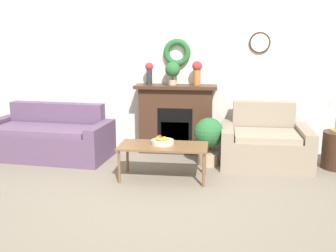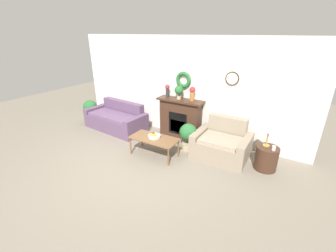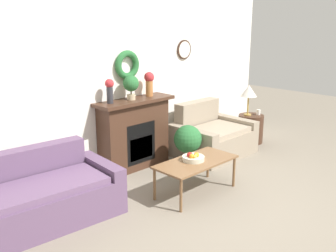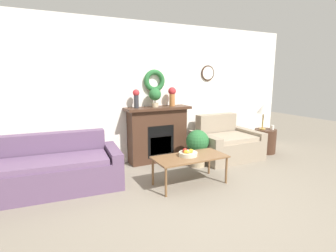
{
  "view_description": "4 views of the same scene",
  "coord_description": "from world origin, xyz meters",
  "px_view_note": "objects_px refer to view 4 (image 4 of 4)",
  "views": [
    {
      "loc": [
        0.76,
        -4.01,
        1.78
      ],
      "look_at": [
        0.11,
        1.07,
        0.66
      ],
      "focal_mm": 42.0,
      "sensor_mm": 36.0,
      "label": 1
    },
    {
      "loc": [
        2.8,
        -3.08,
        2.78
      ],
      "look_at": [
        0.27,
        1.17,
        0.69
      ],
      "focal_mm": 24.0,
      "sensor_mm": 36.0,
      "label": 2
    },
    {
      "loc": [
        -3.6,
        -2.34,
        2.28
      ],
      "look_at": [
        0.09,
        1.38,
        0.82
      ],
      "focal_mm": 42.0,
      "sensor_mm": 36.0,
      "label": 3
    },
    {
      "loc": [
        -1.98,
        -2.5,
        1.69
      ],
      "look_at": [
        -0.1,
        1.26,
        0.88
      ],
      "focal_mm": 28.0,
      "sensor_mm": 36.0,
      "label": 4
    }
  ],
  "objects_px": {
    "vase_on_mantel_right": "(172,95)",
    "couch_left": "(55,170)",
    "table_lamp": "(264,109)",
    "mug": "(272,127)",
    "potted_plant_floor_by_loveseat": "(197,145)",
    "vase_on_mantel_left": "(136,97)",
    "potted_plant_on_mantel": "(155,95)",
    "side_table_by_loveseat": "(265,141)",
    "loveseat_right": "(225,143)",
    "coffee_table": "(190,159)",
    "fireplace": "(158,134)",
    "fruit_bowl": "(188,153)"
  },
  "relations": [
    {
      "from": "vase_on_mantel_right",
      "to": "potted_plant_floor_by_loveseat",
      "type": "relative_size",
      "value": 0.54
    },
    {
      "from": "vase_on_mantel_left",
      "to": "potted_plant_on_mantel",
      "type": "distance_m",
      "value": 0.38
    },
    {
      "from": "fireplace",
      "to": "potted_plant_on_mantel",
      "type": "relative_size",
      "value": 3.54
    },
    {
      "from": "vase_on_mantel_right",
      "to": "potted_plant_on_mantel",
      "type": "height_order",
      "value": "vase_on_mantel_right"
    },
    {
      "from": "potted_plant_floor_by_loveseat",
      "to": "vase_on_mantel_left",
      "type": "bearing_deg",
      "value": 147.31
    },
    {
      "from": "fruit_bowl",
      "to": "potted_plant_floor_by_loveseat",
      "type": "distance_m",
      "value": 0.87
    },
    {
      "from": "loveseat_right",
      "to": "potted_plant_floor_by_loveseat",
      "type": "distance_m",
      "value": 0.84
    },
    {
      "from": "loveseat_right",
      "to": "couch_left",
      "type": "bearing_deg",
      "value": -178.03
    },
    {
      "from": "vase_on_mantel_right",
      "to": "potted_plant_floor_by_loveseat",
      "type": "xyz_separation_m",
      "value": [
        0.22,
        -0.62,
        -0.9
      ]
    },
    {
      "from": "couch_left",
      "to": "fruit_bowl",
      "type": "xyz_separation_m",
      "value": [
        1.88,
        -0.73,
        0.2
      ]
    },
    {
      "from": "potted_plant_on_mantel",
      "to": "fireplace",
      "type": "bearing_deg",
      "value": 15.21
    },
    {
      "from": "couch_left",
      "to": "loveseat_right",
      "type": "bearing_deg",
      "value": 6.32
    },
    {
      "from": "side_table_by_loveseat",
      "to": "loveseat_right",
      "type": "bearing_deg",
      "value": 174.04
    },
    {
      "from": "fruit_bowl",
      "to": "table_lamp",
      "type": "relative_size",
      "value": 0.52
    },
    {
      "from": "fruit_bowl",
      "to": "vase_on_mantel_left",
      "type": "height_order",
      "value": "vase_on_mantel_left"
    },
    {
      "from": "side_table_by_loveseat",
      "to": "potted_plant_on_mantel",
      "type": "xyz_separation_m",
      "value": [
        -2.43,
        0.52,
        1.06
      ]
    },
    {
      "from": "loveseat_right",
      "to": "vase_on_mantel_left",
      "type": "bearing_deg",
      "value": 166.73
    },
    {
      "from": "table_lamp",
      "to": "potted_plant_on_mantel",
      "type": "xyz_separation_m",
      "value": [
        -2.38,
        0.47,
        0.35
      ]
    },
    {
      "from": "loveseat_right",
      "to": "potted_plant_on_mantel",
      "type": "bearing_deg",
      "value": 164.05
    },
    {
      "from": "couch_left",
      "to": "potted_plant_on_mantel",
      "type": "xyz_separation_m",
      "value": [
        1.87,
        0.5,
        1.03
      ]
    },
    {
      "from": "couch_left",
      "to": "potted_plant_on_mantel",
      "type": "distance_m",
      "value": 2.2
    },
    {
      "from": "fruit_bowl",
      "to": "table_lamp",
      "type": "xyz_separation_m",
      "value": [
        2.37,
        0.76,
        0.47
      ]
    },
    {
      "from": "couch_left",
      "to": "potted_plant_floor_by_loveseat",
      "type": "height_order",
      "value": "couch_left"
    },
    {
      "from": "side_table_by_loveseat",
      "to": "vase_on_mantel_left",
      "type": "bearing_deg",
      "value": 169.09
    },
    {
      "from": "table_lamp",
      "to": "vase_on_mantel_right",
      "type": "bearing_deg",
      "value": 166.07
    },
    {
      "from": "mug",
      "to": "potted_plant_floor_by_loveseat",
      "type": "distance_m",
      "value": 1.95
    },
    {
      "from": "fireplace",
      "to": "vase_on_mantel_right",
      "type": "relative_size",
      "value": 3.45
    },
    {
      "from": "fruit_bowl",
      "to": "mug",
      "type": "height_order",
      "value": "mug"
    },
    {
      "from": "fireplace",
      "to": "fruit_bowl",
      "type": "xyz_separation_m",
      "value": [
        -0.04,
        -1.25,
        -0.06
      ]
    },
    {
      "from": "fruit_bowl",
      "to": "potted_plant_on_mantel",
      "type": "relative_size",
      "value": 0.81
    },
    {
      "from": "fireplace",
      "to": "potted_plant_on_mantel",
      "type": "xyz_separation_m",
      "value": [
        -0.05,
        -0.01,
        0.77
      ]
    },
    {
      "from": "mug",
      "to": "potted_plant_on_mantel",
      "type": "distance_m",
      "value": 2.71
    },
    {
      "from": "coffee_table",
      "to": "table_lamp",
      "type": "relative_size",
      "value": 2.03
    },
    {
      "from": "vase_on_mantel_right",
      "to": "couch_left",
      "type": "bearing_deg",
      "value": -166.92
    },
    {
      "from": "mug",
      "to": "vase_on_mantel_right",
      "type": "distance_m",
      "value": 2.36
    },
    {
      "from": "table_lamp",
      "to": "mug",
      "type": "distance_m",
      "value": 0.45
    },
    {
      "from": "potted_plant_floor_by_loveseat",
      "to": "fireplace",
      "type": "bearing_deg",
      "value": 131.36
    },
    {
      "from": "coffee_table",
      "to": "fireplace",
      "type": "bearing_deg",
      "value": 88.87
    },
    {
      "from": "vase_on_mantel_left",
      "to": "potted_plant_floor_by_loveseat",
      "type": "bearing_deg",
      "value": -32.69
    },
    {
      "from": "fireplace",
      "to": "couch_left",
      "type": "height_order",
      "value": "fireplace"
    },
    {
      "from": "vase_on_mantel_left",
      "to": "potted_plant_floor_by_loveseat",
      "type": "distance_m",
      "value": 1.45
    },
    {
      "from": "couch_left",
      "to": "vase_on_mantel_right",
      "type": "xyz_separation_m",
      "value": [
        2.25,
        0.52,
        1.02
      ]
    },
    {
      "from": "coffee_table",
      "to": "side_table_by_loveseat",
      "type": "xyz_separation_m",
      "value": [
        2.41,
        0.75,
        -0.15
      ]
    },
    {
      "from": "vase_on_mantel_right",
      "to": "fireplace",
      "type": "bearing_deg",
      "value": -179.04
    },
    {
      "from": "couch_left",
      "to": "vase_on_mantel_left",
      "type": "bearing_deg",
      "value": 24.01
    },
    {
      "from": "coffee_table",
      "to": "table_lamp",
      "type": "height_order",
      "value": "table_lamp"
    },
    {
      "from": "fruit_bowl",
      "to": "potted_plant_on_mantel",
      "type": "xyz_separation_m",
      "value": [
        -0.01,
        1.24,
        0.83
      ]
    },
    {
      "from": "fireplace",
      "to": "loveseat_right",
      "type": "height_order",
      "value": "fireplace"
    },
    {
      "from": "coffee_table",
      "to": "loveseat_right",
      "type": "bearing_deg",
      "value": 31.78
    },
    {
      "from": "coffee_table",
      "to": "side_table_by_loveseat",
      "type": "distance_m",
      "value": 2.52
    }
  ]
}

